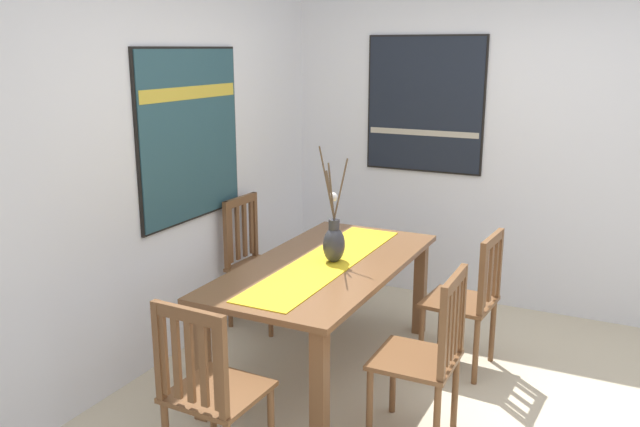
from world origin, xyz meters
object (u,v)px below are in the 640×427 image
painting_on_back_wall (190,135)px  chair_3 (427,353)px  centerpiece_vase (334,240)px  chair_2 (468,299)px  chair_0 (209,389)px  chair_1 (256,260)px  painting_on_side_wall (425,105)px  dining_table (326,279)px

painting_on_back_wall → chair_3: bearing=-104.9°
centerpiece_vase → chair_3: 1.00m
chair_2 → painting_on_back_wall: size_ratio=0.80×
chair_0 → chair_1: (1.74, 0.82, 0.00)m
chair_2 → chair_1: bearing=88.6°
chair_3 → painting_on_side_wall: 2.48m
chair_3 → painting_on_side_wall: painting_on_side_wall is taller
centerpiece_vase → chair_2: bearing=-62.8°
chair_1 → chair_2: size_ratio=1.05×
dining_table → chair_1: (0.47, 0.81, -0.13)m
painting_on_back_wall → dining_table: bearing=-91.1°
painting_on_back_wall → chair_1: bearing=-25.0°
chair_1 → painting_on_back_wall: size_ratio=0.84×
chair_3 → painting_on_side_wall: size_ratio=0.87×
chair_0 → chair_3: chair_3 is taller
centerpiece_vase → dining_table: bearing=134.5°
chair_3 → painting_on_back_wall: 2.14m
chair_1 → painting_on_back_wall: painting_on_back_wall is taller
centerpiece_vase → chair_0: (-1.31, 0.03, -0.38)m
chair_1 → painting_on_side_wall: (1.16, -0.91, 1.10)m
dining_table → chair_2: size_ratio=1.96×
dining_table → chair_0: size_ratio=1.92×
centerpiece_vase → painting_on_back_wall: (-0.02, 1.06, 0.60)m
centerpiece_vase → chair_0: bearing=178.8°
chair_1 → painting_on_side_wall: size_ratio=0.89×
chair_3 → painting_on_back_wall: (0.49, 1.84, 0.98)m
chair_3 → painting_on_side_wall: bearing=18.9°
dining_table → painting_on_side_wall: size_ratio=1.66×
dining_table → chair_0: chair_0 is taller
dining_table → chair_0: (-1.27, -0.01, -0.13)m
painting_on_side_wall → painting_on_back_wall: bearing=145.3°
dining_table → painting_on_back_wall: 1.33m
chair_0 → painting_on_side_wall: painting_on_side_wall is taller
dining_table → chair_1: chair_1 is taller
chair_0 → chair_2: (1.70, -0.79, -0.02)m
dining_table → chair_3: 0.95m
chair_2 → painting_on_side_wall: painting_on_side_wall is taller
chair_0 → painting_on_side_wall: bearing=-1.7°
centerpiece_vase → chair_1: centerpiece_vase is taller
chair_2 → painting_on_back_wall: bearing=102.7°
chair_3 → chair_2: bearing=0.6°
chair_1 → chair_3: bearing=-120.0°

